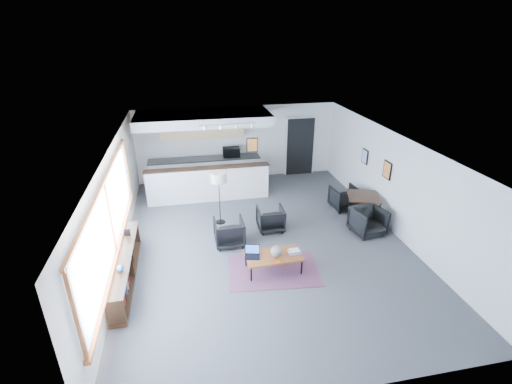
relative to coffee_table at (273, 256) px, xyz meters
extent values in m
cube|color=#48484B|center=(0.08, 1.30, -0.38)|extent=(7.00, 9.00, 0.01)
cube|color=white|center=(0.08, 1.30, 2.23)|extent=(7.00, 9.00, 0.01)
cube|color=silver|center=(0.08, 5.80, 0.92)|extent=(7.00, 0.01, 2.60)
cube|color=silver|center=(0.08, -3.21, 0.92)|extent=(7.00, 0.01, 2.60)
cube|color=silver|center=(-3.43, 1.30, 0.92)|extent=(0.01, 9.00, 2.60)
cube|color=silver|center=(3.58, 1.30, 0.92)|extent=(0.01, 9.00, 2.60)
cube|color=#8CBFFF|center=(-3.39, 0.40, 1.12)|extent=(0.02, 5.80, 1.55)
cube|color=brown|center=(-3.36, 0.40, 0.32)|extent=(0.10, 5.95, 0.06)
cube|color=brown|center=(-3.37, 0.40, 1.92)|extent=(0.06, 5.95, 0.06)
cube|color=brown|center=(-3.37, -2.50, 1.12)|extent=(0.06, 0.06, 1.60)
cube|color=brown|center=(-3.37, 0.40, 1.12)|extent=(0.06, 0.06, 1.60)
cube|color=brown|center=(-3.37, 3.30, 1.12)|extent=(0.06, 0.06, 1.60)
cube|color=black|center=(-3.22, 0.30, 0.24)|extent=(0.35, 3.00, 0.05)
cube|color=black|center=(-3.22, 0.30, -0.33)|extent=(0.35, 3.00, 0.05)
cube|color=black|center=(-3.22, -1.15, -0.05)|extent=(0.33, 0.04, 0.55)
cube|color=black|center=(-3.22, 0.30, -0.05)|extent=(0.33, 0.04, 0.55)
cube|color=black|center=(-3.22, 1.75, -0.05)|extent=(0.33, 0.04, 0.55)
cube|color=#3359A5|center=(-3.22, -1.00, -0.20)|extent=(0.18, 0.04, 0.20)
cube|color=silver|center=(-3.22, -0.83, -0.19)|extent=(0.18, 0.04, 0.22)
cube|color=maroon|center=(-3.22, -0.66, -0.18)|extent=(0.18, 0.04, 0.24)
cube|color=black|center=(-3.22, -0.49, -0.20)|extent=(0.18, 0.04, 0.20)
cube|color=#3359A5|center=(-3.22, -0.32, -0.19)|extent=(0.18, 0.04, 0.22)
cube|color=silver|center=(-3.22, -0.15, -0.18)|extent=(0.18, 0.04, 0.24)
cube|color=maroon|center=(-3.22, 0.02, -0.20)|extent=(0.18, 0.04, 0.20)
cube|color=black|center=(-3.22, 0.19, -0.19)|extent=(0.18, 0.04, 0.22)
cube|color=#3359A5|center=(-3.22, 0.36, -0.18)|extent=(0.18, 0.03, 0.24)
cube|color=silver|center=(-3.22, 0.53, -0.20)|extent=(0.18, 0.03, 0.20)
cube|color=maroon|center=(-3.22, 0.70, -0.19)|extent=(0.18, 0.03, 0.22)
cube|color=black|center=(-3.22, 0.87, -0.18)|extent=(0.18, 0.04, 0.24)
cube|color=black|center=(-3.22, 1.10, 0.36)|extent=(0.14, 0.02, 0.18)
sphere|color=#264C99|center=(-3.20, -0.30, 0.34)|extent=(0.14, 0.14, 0.14)
cube|color=white|center=(-1.12, 4.00, 0.17)|extent=(3.80, 0.25, 1.10)
cube|color=black|center=(-1.12, 4.00, 0.73)|extent=(3.85, 0.32, 0.04)
cube|color=white|center=(-1.12, 5.45, 0.07)|extent=(3.80, 0.60, 0.90)
cube|color=#2D2D2D|center=(-1.12, 5.45, 0.53)|extent=(3.82, 0.62, 0.04)
cube|color=tan|center=(-1.12, 5.60, 1.57)|extent=(2.80, 0.35, 0.70)
cube|color=white|center=(-1.12, 4.90, 2.07)|extent=(4.20, 1.80, 0.30)
cube|color=black|center=(0.28, 4.01, 1.37)|extent=(0.35, 0.03, 0.45)
cube|color=orange|center=(0.28, 3.99, 1.37)|extent=(0.30, 0.01, 0.40)
cube|color=black|center=(2.38, 5.72, 0.67)|extent=(1.00, 0.12, 2.10)
cube|color=white|center=(1.86, 5.73, 0.67)|extent=(0.06, 0.10, 2.10)
cube|color=white|center=(2.90, 5.73, 0.67)|extent=(0.06, 0.10, 2.10)
cube|color=white|center=(2.38, 5.73, 1.74)|extent=(1.10, 0.10, 0.06)
cube|color=silver|center=(-0.52, 3.50, 2.18)|extent=(1.60, 0.04, 0.04)
cylinder|color=silver|center=(-1.17, 3.50, 2.10)|extent=(0.07, 0.07, 0.09)
cylinder|color=silver|center=(-0.72, 3.50, 2.10)|extent=(0.07, 0.07, 0.09)
cylinder|color=silver|center=(-0.27, 3.50, 2.10)|extent=(0.07, 0.07, 0.09)
cylinder|color=silver|center=(0.18, 3.50, 2.10)|extent=(0.07, 0.07, 0.09)
cube|color=black|center=(3.55, 1.70, 1.17)|extent=(0.03, 0.38, 0.48)
cube|color=orange|center=(3.53, 1.70, 1.17)|extent=(0.00, 0.32, 0.42)
cube|color=black|center=(3.55, 3.00, 1.12)|extent=(0.03, 0.34, 0.44)
cube|color=#859FC5|center=(3.53, 3.00, 1.12)|extent=(0.00, 0.28, 0.38)
cube|color=#5B3047|center=(0.00, 0.00, -0.37)|extent=(2.16, 1.58, 0.01)
cube|color=brown|center=(0.00, 0.00, 0.01)|extent=(1.26, 0.70, 0.05)
cube|color=black|center=(-0.57, -0.30, -0.19)|extent=(0.03, 0.03, 0.36)
cube|color=black|center=(-0.58, 0.27, -0.19)|extent=(0.03, 0.03, 0.36)
cube|color=black|center=(0.58, -0.27, -0.19)|extent=(0.03, 0.03, 0.36)
cube|color=black|center=(0.57, 0.30, -0.19)|extent=(0.03, 0.03, 0.36)
cube|color=black|center=(0.01, -0.29, -0.02)|extent=(1.19, 0.06, 0.03)
cube|color=black|center=(-0.01, 0.29, -0.02)|extent=(1.19, 0.06, 0.03)
cube|color=black|center=(-0.48, 0.03, 0.04)|extent=(0.37, 0.30, 0.02)
cube|color=black|center=(-0.45, 0.14, 0.16)|extent=(0.34, 0.13, 0.22)
cube|color=blue|center=(-0.45, 0.14, 0.16)|extent=(0.30, 0.11, 0.19)
sphere|color=gray|center=(0.05, -0.05, 0.16)|extent=(0.25, 0.25, 0.25)
cube|color=silver|center=(0.49, 0.01, 0.05)|extent=(0.28, 0.23, 0.03)
cube|color=#3359A5|center=(0.49, 0.01, 0.08)|extent=(0.25, 0.21, 0.03)
cube|color=silver|center=(0.49, -0.01, 0.10)|extent=(0.23, 0.19, 0.03)
cube|color=#E5590C|center=(0.03, -0.26, 0.03)|extent=(0.11, 0.11, 0.01)
imported|color=black|center=(-0.83, 1.31, 0.00)|extent=(0.74, 0.69, 0.75)
imported|color=black|center=(0.37, 1.83, -0.02)|extent=(0.71, 0.66, 0.71)
cylinder|color=black|center=(-0.93, 2.48, -0.36)|extent=(0.33, 0.33, 0.03)
cylinder|color=black|center=(-0.93, 2.48, 0.29)|extent=(0.03, 0.03, 1.28)
cylinder|color=beige|center=(-0.93, 2.48, 1.00)|extent=(0.54, 0.54, 0.29)
cube|color=black|center=(3.07, 1.89, 0.35)|extent=(1.12, 1.12, 0.04)
cylinder|color=black|center=(2.57, 1.65, -0.02)|extent=(0.05, 0.05, 0.70)
cylinder|color=black|center=(2.83, 2.39, -0.02)|extent=(0.05, 0.05, 0.70)
cylinder|color=black|center=(3.31, 1.39, -0.02)|extent=(0.05, 0.05, 0.70)
cylinder|color=black|center=(3.57, 2.12, -0.02)|extent=(0.05, 0.05, 0.70)
imported|color=black|center=(2.86, 1.13, -0.04)|extent=(0.76, 0.73, 0.68)
imported|color=black|center=(2.85, 2.64, -0.05)|extent=(0.68, 0.64, 0.65)
imported|color=black|center=(-0.19, 5.45, 0.75)|extent=(0.58, 0.33, 0.39)
camera|label=1|loc=(-1.74, -6.77, 4.73)|focal=26.00mm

